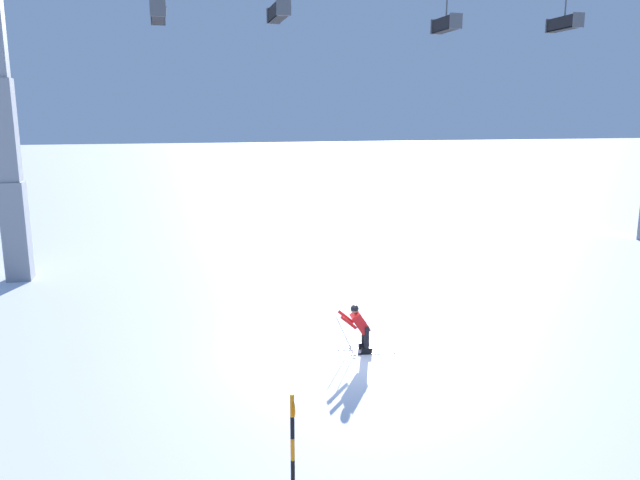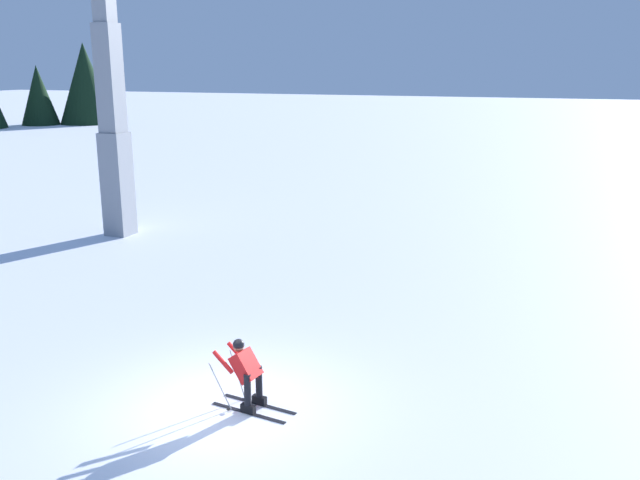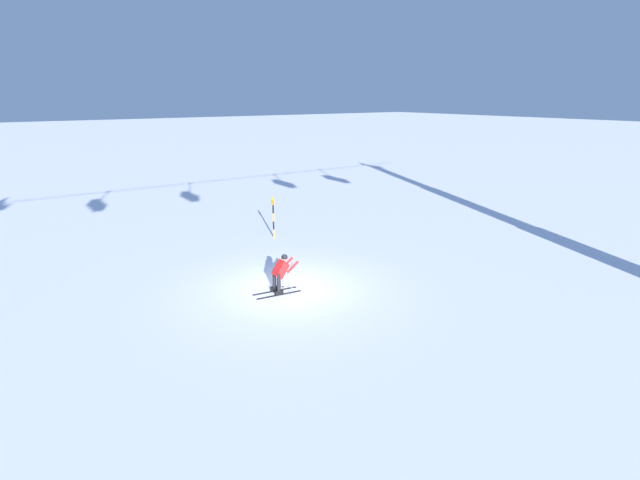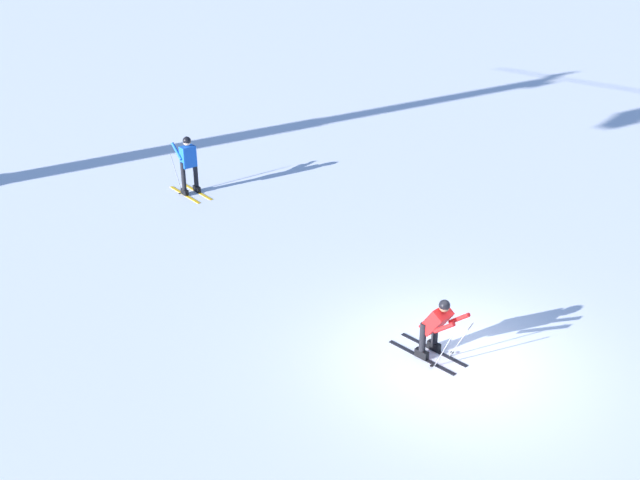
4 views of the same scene
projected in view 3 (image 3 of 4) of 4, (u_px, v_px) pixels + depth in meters
The scene contains 3 objects.
ground_plane at pixel (289, 288), 16.91m from camera, with size 260.00×260.00×0.00m, color white.
skier_carving_main at pixel (281, 272), 16.34m from camera, with size 1.65×0.78×1.46m.
trail_marker_pole at pixel (273, 216), 22.66m from camera, with size 0.07×0.28×1.95m.
Camera 3 is at (8.13, 13.49, 6.45)m, focal length 27.32 mm.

